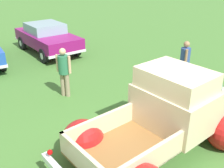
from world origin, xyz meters
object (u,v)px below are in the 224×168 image
(spectator_0, at_px, (64,70))
(lane_cone_1, at_px, (163,77))
(spectator_2, at_px, (185,60))
(lane_cone_0, at_px, (199,94))
(vintage_pickup_truck, at_px, (167,119))
(show_car_1, at_px, (47,37))

(spectator_0, distance_m, lane_cone_1, 3.56)
(spectator_0, relative_size, spectator_2, 1.02)
(lane_cone_0, bearing_deg, spectator_2, 64.60)
(lane_cone_0, bearing_deg, vintage_pickup_truck, -155.51)
(spectator_0, xyz_separation_m, lane_cone_1, (3.36, -0.98, -0.62))
(lane_cone_0, bearing_deg, spectator_0, 141.61)
(spectator_2, xyz_separation_m, lane_cone_0, (-0.64, -1.34, -0.60))
(vintage_pickup_truck, relative_size, spectator_2, 3.01)
(spectator_2, bearing_deg, vintage_pickup_truck, -101.46)
(show_car_1, distance_m, spectator_2, 6.95)
(show_car_1, bearing_deg, lane_cone_1, 14.71)
(show_car_1, bearing_deg, spectator_0, -18.59)
(vintage_pickup_truck, bearing_deg, lane_cone_1, 41.26)
(vintage_pickup_truck, relative_size, show_car_1, 1.12)
(lane_cone_0, distance_m, lane_cone_1, 1.69)
(spectator_2, relative_size, lane_cone_0, 2.56)
(lane_cone_0, bearing_deg, show_car_1, 106.85)
(spectator_0, bearing_deg, lane_cone_1, -53.18)
(show_car_1, distance_m, lane_cone_1, 6.38)
(spectator_2, bearing_deg, lane_cone_0, -75.86)
(spectator_0, bearing_deg, vintage_pickup_truck, -111.32)
(vintage_pickup_truck, xyz_separation_m, spectator_2, (2.97, 2.40, 0.16))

